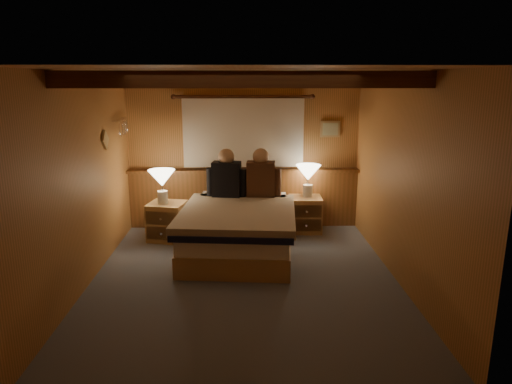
{
  "coord_description": "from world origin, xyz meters",
  "views": [
    {
      "loc": [
        0.0,
        -5.0,
        2.32
      ],
      "look_at": [
        0.15,
        0.4,
        0.97
      ],
      "focal_mm": 32.0,
      "sensor_mm": 36.0,
      "label": 1
    }
  ],
  "objects_px": {
    "nightstand_right": "(305,214)",
    "duffel_bag": "(191,227)",
    "bed": "(239,230)",
    "nightstand_left": "(167,221)",
    "person_left": "(227,177)",
    "person_right": "(261,176)",
    "lamp_left": "(162,180)",
    "lamp_right": "(308,175)"
  },
  "relations": [
    {
      "from": "nightstand_right",
      "to": "duffel_bag",
      "type": "bearing_deg",
      "value": -172.65
    },
    {
      "from": "bed",
      "to": "nightstand_left",
      "type": "bearing_deg",
      "value": 156.34
    },
    {
      "from": "person_left",
      "to": "person_right",
      "type": "relative_size",
      "value": 1.0
    },
    {
      "from": "nightstand_left",
      "to": "lamp_left",
      "type": "relative_size",
      "value": 1.19
    },
    {
      "from": "nightstand_left",
      "to": "lamp_left",
      "type": "bearing_deg",
      "value": -125.23
    },
    {
      "from": "lamp_left",
      "to": "lamp_right",
      "type": "relative_size",
      "value": 1.0
    },
    {
      "from": "nightstand_right",
      "to": "person_right",
      "type": "bearing_deg",
      "value": -156.36
    },
    {
      "from": "lamp_left",
      "to": "person_left",
      "type": "xyz_separation_m",
      "value": [
        0.92,
        0.09,
        0.03
      ]
    },
    {
      "from": "lamp_right",
      "to": "person_right",
      "type": "distance_m",
      "value": 0.8
    },
    {
      "from": "nightstand_left",
      "to": "person_right",
      "type": "xyz_separation_m",
      "value": [
        1.37,
        0.05,
        0.66
      ]
    },
    {
      "from": "nightstand_left",
      "to": "person_left",
      "type": "xyz_separation_m",
      "value": [
        0.88,
        0.05,
        0.66
      ]
    },
    {
      "from": "bed",
      "to": "lamp_right",
      "type": "bearing_deg",
      "value": 46.88
    },
    {
      "from": "nightstand_left",
      "to": "nightstand_right",
      "type": "height_order",
      "value": "nightstand_left"
    },
    {
      "from": "bed",
      "to": "duffel_bag",
      "type": "relative_size",
      "value": 4.33
    },
    {
      "from": "lamp_left",
      "to": "duffel_bag",
      "type": "height_order",
      "value": "lamp_left"
    },
    {
      "from": "nightstand_left",
      "to": "duffel_bag",
      "type": "xyz_separation_m",
      "value": [
        0.32,
        0.16,
        -0.14
      ]
    },
    {
      "from": "nightstand_right",
      "to": "bed",
      "type": "bearing_deg",
      "value": -136.46
    },
    {
      "from": "bed",
      "to": "nightstand_right",
      "type": "relative_size",
      "value": 3.71
    },
    {
      "from": "lamp_right",
      "to": "person_left",
      "type": "relative_size",
      "value": 0.69
    },
    {
      "from": "person_left",
      "to": "lamp_right",
      "type": "bearing_deg",
      "value": 22.15
    },
    {
      "from": "nightstand_right",
      "to": "duffel_bag",
      "type": "xyz_separation_m",
      "value": [
        -1.75,
        -0.17,
        -0.13
      ]
    },
    {
      "from": "nightstand_left",
      "to": "person_right",
      "type": "bearing_deg",
      "value": 14.05
    },
    {
      "from": "nightstand_right",
      "to": "person_left",
      "type": "xyz_separation_m",
      "value": [
        -1.2,
        -0.28,
        0.66
      ]
    },
    {
      "from": "lamp_right",
      "to": "duffel_bag",
      "type": "xyz_separation_m",
      "value": [
        -1.79,
        -0.2,
        -0.75
      ]
    },
    {
      "from": "bed",
      "to": "nightstand_left",
      "type": "relative_size",
      "value": 3.41
    },
    {
      "from": "lamp_left",
      "to": "person_right",
      "type": "bearing_deg",
      "value": 3.55
    },
    {
      "from": "person_right",
      "to": "nightstand_left",
      "type": "bearing_deg",
      "value": -173.67
    },
    {
      "from": "lamp_right",
      "to": "person_left",
      "type": "bearing_deg",
      "value": -165.87
    },
    {
      "from": "person_right",
      "to": "duffel_bag",
      "type": "relative_size",
      "value": 1.56
    },
    {
      "from": "person_left",
      "to": "duffel_bag",
      "type": "relative_size",
      "value": 1.55
    },
    {
      "from": "nightstand_right",
      "to": "lamp_left",
      "type": "xyz_separation_m",
      "value": [
        -2.12,
        -0.37,
        0.64
      ]
    },
    {
      "from": "nightstand_left",
      "to": "person_left",
      "type": "distance_m",
      "value": 1.1
    },
    {
      "from": "bed",
      "to": "nightstand_right",
      "type": "xyz_separation_m",
      "value": [
        1.02,
        0.91,
        -0.06
      ]
    },
    {
      "from": "bed",
      "to": "lamp_right",
      "type": "xyz_separation_m",
      "value": [
        1.05,
        0.94,
        0.56
      ]
    },
    {
      "from": "lamp_right",
      "to": "lamp_left",
      "type": "bearing_deg",
      "value": -169.54
    },
    {
      "from": "duffel_bag",
      "to": "lamp_left",
      "type": "bearing_deg",
      "value": -155.25
    },
    {
      "from": "bed",
      "to": "lamp_left",
      "type": "distance_m",
      "value": 1.35
    },
    {
      "from": "nightstand_left",
      "to": "person_right",
      "type": "distance_m",
      "value": 1.52
    },
    {
      "from": "person_right",
      "to": "nightstand_right",
      "type": "bearing_deg",
      "value": 26.14
    },
    {
      "from": "nightstand_right",
      "to": "lamp_left",
      "type": "height_order",
      "value": "lamp_left"
    },
    {
      "from": "lamp_right",
      "to": "duffel_bag",
      "type": "relative_size",
      "value": 1.07
    },
    {
      "from": "lamp_left",
      "to": "bed",
      "type": "bearing_deg",
      "value": -26.32
    }
  ]
}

